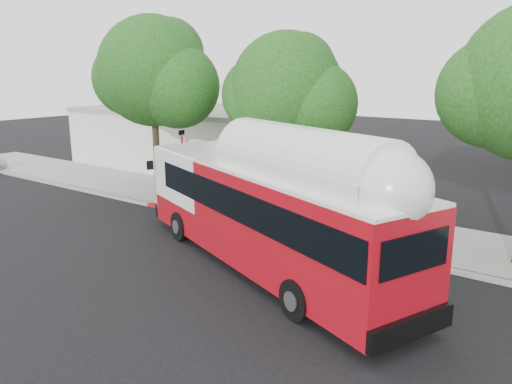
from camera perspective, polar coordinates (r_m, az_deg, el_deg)
ground at (r=18.65m, az=-4.13°, el=-7.92°), size 120.00×120.00×0.00m
sidewalk at (r=23.70m, az=5.95°, el=-3.02°), size 60.00×5.00×0.15m
curb_strip at (r=21.58m, az=2.51°, el=-4.64°), size 60.00×0.30×0.15m
red_curb_segment at (r=23.27m, az=-3.70°, el=-3.28°), size 10.00×0.32×0.16m
street_tree_left at (r=27.25m, az=-10.91°, el=12.91°), size 6.67×5.80×9.74m
street_tree_mid at (r=22.65m, az=4.43°, el=11.24°), size 5.75×5.00×8.62m
low_commercial_bldg at (r=37.41m, az=-7.05°, el=6.35°), size 16.20×10.20×4.25m
transit_bus at (r=17.37m, az=1.07°, el=-2.65°), size 14.11×7.67×4.21m
signal_pole at (r=25.38m, az=-8.36°, el=2.63°), size 0.11×0.38×4.01m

